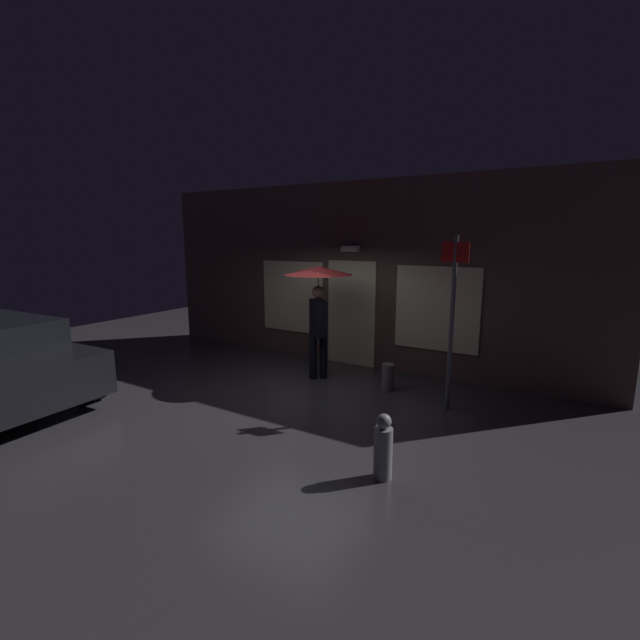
% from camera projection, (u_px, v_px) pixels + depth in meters
% --- Properties ---
extents(ground_plane, '(18.00, 18.00, 0.00)m').
position_uv_depth(ground_plane, '(293.00, 394.00, 7.56)').
color(ground_plane, '#38353A').
extents(building_facade, '(9.98, 0.48, 3.80)m').
position_uv_depth(building_facade, '(356.00, 276.00, 9.18)').
color(building_facade, brown).
rests_on(building_facade, ground).
extents(person_with_umbrella, '(1.27, 1.27, 2.15)m').
position_uv_depth(person_with_umbrella, '(318.00, 290.00, 8.10)').
color(person_with_umbrella, black).
rests_on(person_with_umbrella, ground).
extents(street_sign_post, '(0.40, 0.07, 2.71)m').
position_uv_depth(street_sign_post, '(452.00, 314.00, 6.62)').
color(street_sign_post, '#595B60').
rests_on(street_sign_post, ground).
extents(sidewalk_bollard, '(0.21, 0.21, 0.48)m').
position_uv_depth(sidewalk_bollard, '(388.00, 377.00, 7.71)').
color(sidewalk_bollard, slate).
rests_on(sidewalk_bollard, ground).
extents(fire_hydrant, '(0.21, 0.21, 0.77)m').
position_uv_depth(fire_hydrant, '(383.00, 449.00, 4.86)').
color(fire_hydrant, gray).
rests_on(fire_hydrant, ground).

